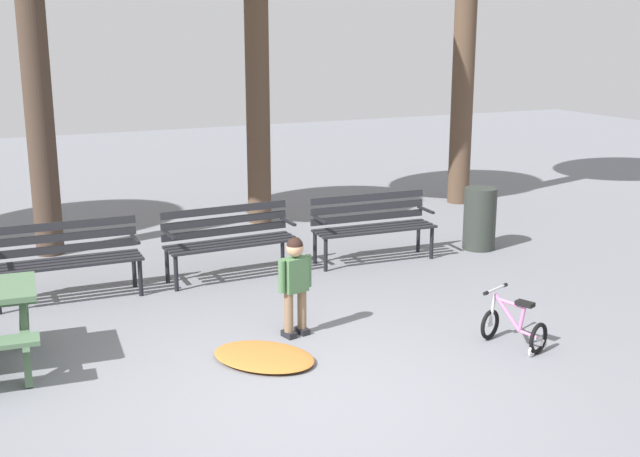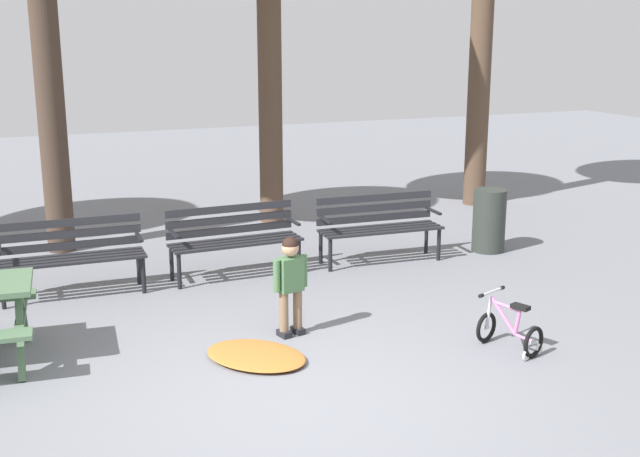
{
  "view_description": "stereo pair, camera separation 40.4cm",
  "coord_description": "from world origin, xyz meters",
  "px_view_note": "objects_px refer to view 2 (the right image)",
  "views": [
    {
      "loc": [
        -2.44,
        -5.52,
        2.96
      ],
      "look_at": [
        1.09,
        2.12,
        0.85
      ],
      "focal_mm": 45.3,
      "sensor_mm": 36.0,
      "label": 1
    },
    {
      "loc": [
        -2.07,
        -5.68,
        2.96
      ],
      "look_at": [
        1.09,
        2.12,
        0.85
      ],
      "focal_mm": 45.3,
      "sensor_mm": 36.0,
      "label": 2
    }
  ],
  "objects_px": {
    "child_standing": "(290,279)",
    "kids_bicycle": "(510,330)",
    "park_bench_far_left": "(71,251)",
    "park_bench_left": "(234,235)",
    "trash_bin": "(489,220)",
    "park_bench_right": "(378,222)"
  },
  "relations": [
    {
      "from": "park_bench_right",
      "to": "child_standing",
      "type": "bearing_deg",
      "value": -133.66
    },
    {
      "from": "park_bench_left",
      "to": "park_bench_right",
      "type": "relative_size",
      "value": 1.0
    },
    {
      "from": "park_bench_far_left",
      "to": "park_bench_left",
      "type": "bearing_deg",
      "value": 0.22
    },
    {
      "from": "park_bench_right",
      "to": "child_standing",
      "type": "xyz_separation_m",
      "value": [
        -1.94,
        -2.04,
        0.07
      ]
    },
    {
      "from": "park_bench_left",
      "to": "park_bench_right",
      "type": "bearing_deg",
      "value": -2.46
    },
    {
      "from": "kids_bicycle",
      "to": "trash_bin",
      "type": "bearing_deg",
      "value": 59.82
    },
    {
      "from": "park_bench_left",
      "to": "kids_bicycle",
      "type": "height_order",
      "value": "park_bench_left"
    },
    {
      "from": "park_bench_left",
      "to": "child_standing",
      "type": "relative_size",
      "value": 1.62
    },
    {
      "from": "park_bench_far_left",
      "to": "child_standing",
      "type": "distance_m",
      "value": 2.81
    },
    {
      "from": "trash_bin",
      "to": "park_bench_left",
      "type": "bearing_deg",
      "value": 176.42
    },
    {
      "from": "child_standing",
      "to": "kids_bicycle",
      "type": "bearing_deg",
      "value": -32.27
    },
    {
      "from": "park_bench_right",
      "to": "child_standing",
      "type": "relative_size",
      "value": 1.62
    },
    {
      "from": "child_standing",
      "to": "park_bench_right",
      "type": "bearing_deg",
      "value": 46.34
    },
    {
      "from": "park_bench_left",
      "to": "kids_bicycle",
      "type": "relative_size",
      "value": 2.56
    },
    {
      "from": "trash_bin",
      "to": "park_bench_right",
      "type": "bearing_deg",
      "value": 175.09
    },
    {
      "from": "park_bench_left",
      "to": "kids_bicycle",
      "type": "distance_m",
      "value": 3.69
    },
    {
      "from": "child_standing",
      "to": "kids_bicycle",
      "type": "distance_m",
      "value": 2.14
    },
    {
      "from": "park_bench_far_left",
      "to": "trash_bin",
      "type": "relative_size",
      "value": 1.9
    },
    {
      "from": "child_standing",
      "to": "kids_bicycle",
      "type": "xyz_separation_m",
      "value": [
        1.78,
        -1.12,
        -0.38
      ]
    },
    {
      "from": "park_bench_left",
      "to": "child_standing",
      "type": "xyz_separation_m",
      "value": [
        -0.04,
        -2.12,
        0.07
      ]
    },
    {
      "from": "kids_bicycle",
      "to": "child_standing",
      "type": "bearing_deg",
      "value": 147.73
    },
    {
      "from": "park_bench_left",
      "to": "trash_bin",
      "type": "distance_m",
      "value": 3.51
    }
  ]
}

